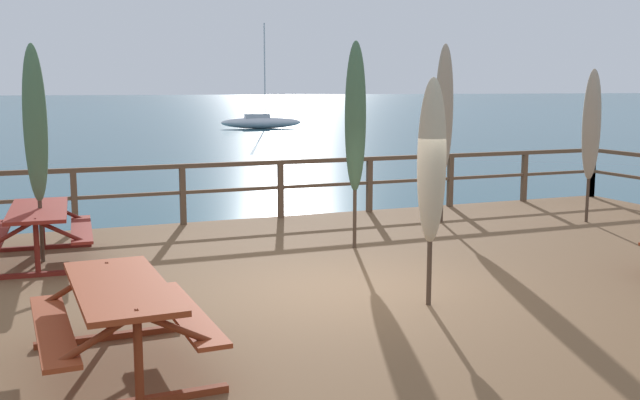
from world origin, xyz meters
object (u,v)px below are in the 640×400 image
(patio_umbrella_tall_front, at_px, (432,162))
(patio_umbrella_tall_mid_right, at_px, (591,125))
(picnic_table_mid_left, at_px, (39,223))
(patio_umbrella_short_front, at_px, (444,110))
(patio_umbrella_short_back, at_px, (35,125))
(sailboat_distant, at_px, (261,122))
(picnic_table_back_right, at_px, (121,307))
(patio_umbrella_tall_back_left, at_px, (355,118))

(patio_umbrella_tall_front, bearing_deg, patio_umbrella_tall_mid_right, 33.28)
(picnic_table_mid_left, bearing_deg, patio_umbrella_short_front, 4.90)
(patio_umbrella_short_back, height_order, patio_umbrella_tall_mid_right, patio_umbrella_short_back)
(patio_umbrella_tall_mid_right, distance_m, sailboat_distant, 43.16)
(patio_umbrella_short_back, distance_m, patio_umbrella_tall_mid_right, 9.33)
(picnic_table_back_right, bearing_deg, sailboat_distant, 71.37)
(picnic_table_back_right, xyz_separation_m, picnic_table_mid_left, (-0.57, 4.53, 0.00))
(picnic_table_back_right, relative_size, sailboat_distant, 0.27)
(sailboat_distant, bearing_deg, patio_umbrella_tall_back_left, -105.40)
(patio_umbrella_short_back, bearing_deg, patio_umbrella_tall_front, -43.94)
(picnic_table_back_right, relative_size, patio_umbrella_short_front, 0.64)
(picnic_table_back_right, xyz_separation_m, patio_umbrella_short_front, (6.28, 5.12, 1.47))
(patio_umbrella_tall_front, xyz_separation_m, patio_umbrella_short_front, (2.82, 4.42, 0.41))
(picnic_table_mid_left, xyz_separation_m, patio_umbrella_short_front, (6.85, 0.59, 1.47))
(patio_umbrella_short_back, distance_m, sailboat_distant, 45.27)
(patio_umbrella_short_back, relative_size, patio_umbrella_tall_mid_right, 1.10)
(picnic_table_back_right, bearing_deg, picnic_table_mid_left, 97.20)
(patio_umbrella_short_back, distance_m, patio_umbrella_tall_back_left, 4.54)
(picnic_table_back_right, relative_size, patio_umbrella_tall_back_left, 0.66)
(picnic_table_mid_left, xyz_separation_m, patio_umbrella_tall_mid_right, (9.35, -0.34, 1.20))
(picnic_table_back_right, bearing_deg, patio_umbrella_short_front, 39.20)
(patio_umbrella_tall_front, distance_m, patio_umbrella_tall_back_left, 3.10)
(sailboat_distant, bearing_deg, patio_umbrella_short_front, -102.83)
(picnic_table_back_right, distance_m, patio_umbrella_short_front, 8.23)
(picnic_table_back_right, relative_size, picnic_table_mid_left, 0.94)
(picnic_table_mid_left, distance_m, patio_umbrella_tall_front, 5.66)
(patio_umbrella_tall_front, distance_m, patio_umbrella_tall_mid_right, 6.37)
(patio_umbrella_short_back, bearing_deg, patio_umbrella_tall_back_left, -10.30)
(picnic_table_mid_left, distance_m, sailboat_distant, 45.26)
(patio_umbrella_short_front, relative_size, sailboat_distant, 0.41)
(patio_umbrella_tall_front, height_order, patio_umbrella_tall_mid_right, patio_umbrella_tall_mid_right)
(picnic_table_mid_left, xyz_separation_m, patio_umbrella_short_back, (0.03, 0.02, 1.36))
(patio_umbrella_short_front, distance_m, patio_umbrella_tall_back_left, 2.73)
(patio_umbrella_short_front, height_order, patio_umbrella_tall_back_left, patio_umbrella_short_front)
(picnic_table_back_right, bearing_deg, patio_umbrella_short_back, 96.85)
(patio_umbrella_tall_back_left, bearing_deg, sailboat_distant, 74.60)
(sailboat_distant, bearing_deg, patio_umbrella_tall_front, -104.96)
(patio_umbrella_tall_mid_right, height_order, sailboat_distant, sailboat_distant)
(patio_umbrella_short_front, bearing_deg, patio_umbrella_short_back, -175.25)
(picnic_table_mid_left, bearing_deg, patio_umbrella_tall_back_left, -9.99)
(patio_umbrella_tall_front, height_order, patio_umbrella_tall_back_left, patio_umbrella_tall_back_left)
(sailboat_distant, bearing_deg, patio_umbrella_short_back, -111.13)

